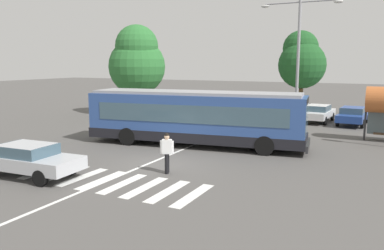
{
  "coord_description": "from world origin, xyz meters",
  "views": [
    {
      "loc": [
        9.28,
        -15.03,
        4.63
      ],
      "look_at": [
        -0.16,
        3.73,
        1.3
      ],
      "focal_mm": 36.82,
      "sensor_mm": 36.0,
      "label": 1
    }
  ],
  "objects_px": {
    "city_transit_bus": "(195,118)",
    "pedestrian_crossing_street": "(167,151)",
    "parked_car_champagne": "(281,111)",
    "parked_car_white": "(318,112)",
    "parked_car_silver": "(220,108)",
    "parked_car_blue": "(353,115)",
    "background_tree_right": "(302,60)",
    "foreground_sedan": "(28,158)",
    "twin_arm_street_lamp": "(298,50)",
    "parked_car_charcoal": "(250,109)",
    "background_tree_left": "(137,61)"
  },
  "relations": [
    {
      "from": "parked_car_champagne",
      "to": "background_tree_left",
      "type": "bearing_deg",
      "value": -171.16
    },
    {
      "from": "parked_car_silver",
      "to": "background_tree_left",
      "type": "relative_size",
      "value": 0.57
    },
    {
      "from": "pedestrian_crossing_street",
      "to": "parked_car_silver",
      "type": "height_order",
      "value": "pedestrian_crossing_street"
    },
    {
      "from": "parked_car_silver",
      "to": "parked_car_champagne",
      "type": "distance_m",
      "value": 5.41
    },
    {
      "from": "parked_car_white",
      "to": "background_tree_left",
      "type": "xyz_separation_m",
      "value": [
        -15.26,
        -2.66,
        4.04
      ]
    },
    {
      "from": "parked_car_charcoal",
      "to": "parked_car_white",
      "type": "distance_m",
      "value": 5.43
    },
    {
      "from": "city_transit_bus",
      "to": "parked_car_blue",
      "type": "height_order",
      "value": "city_transit_bus"
    },
    {
      "from": "parked_car_charcoal",
      "to": "parked_car_white",
      "type": "relative_size",
      "value": 1.0
    },
    {
      "from": "pedestrian_crossing_street",
      "to": "parked_car_silver",
      "type": "relative_size",
      "value": 0.38
    },
    {
      "from": "pedestrian_crossing_street",
      "to": "foreground_sedan",
      "type": "height_order",
      "value": "pedestrian_crossing_street"
    },
    {
      "from": "parked_car_silver",
      "to": "background_tree_right",
      "type": "distance_m",
      "value": 8.04
    },
    {
      "from": "parked_car_blue",
      "to": "background_tree_left",
      "type": "height_order",
      "value": "background_tree_left"
    },
    {
      "from": "parked_car_charcoal",
      "to": "parked_car_silver",
      "type": "bearing_deg",
      "value": 176.88
    },
    {
      "from": "foreground_sedan",
      "to": "parked_car_white",
      "type": "distance_m",
      "value": 22.47
    },
    {
      "from": "parked_car_blue",
      "to": "background_tree_right",
      "type": "xyz_separation_m",
      "value": [
        -4.57,
        3.13,
        4.09
      ]
    },
    {
      "from": "pedestrian_crossing_street",
      "to": "parked_car_silver",
      "type": "bearing_deg",
      "value": 105.55
    },
    {
      "from": "pedestrian_crossing_street",
      "to": "parked_car_champagne",
      "type": "xyz_separation_m",
      "value": [
        0.5,
        17.26,
        -0.2
      ]
    },
    {
      "from": "city_transit_bus",
      "to": "parked_car_champagne",
      "type": "relative_size",
      "value": 2.74
    },
    {
      "from": "parked_car_charcoal",
      "to": "background_tree_right",
      "type": "xyz_separation_m",
      "value": [
        3.41,
        3.28,
        4.09
      ]
    },
    {
      "from": "twin_arm_street_lamp",
      "to": "parked_car_champagne",
      "type": "bearing_deg",
      "value": 116.97
    },
    {
      "from": "parked_car_silver",
      "to": "parked_car_champagne",
      "type": "bearing_deg",
      "value": -3.52
    },
    {
      "from": "parked_car_white",
      "to": "parked_car_blue",
      "type": "xyz_separation_m",
      "value": [
        2.57,
        -0.38,
        0.0
      ]
    },
    {
      "from": "parked_car_silver",
      "to": "twin_arm_street_lamp",
      "type": "height_order",
      "value": "twin_arm_street_lamp"
    },
    {
      "from": "foreground_sedan",
      "to": "background_tree_left",
      "type": "xyz_separation_m",
      "value": [
        -7.17,
        18.31,
        4.04
      ]
    },
    {
      "from": "parked_car_silver",
      "to": "parked_car_blue",
      "type": "xyz_separation_m",
      "value": [
        10.74,
        -0.0,
        0.0
      ]
    },
    {
      "from": "parked_car_white",
      "to": "background_tree_left",
      "type": "bearing_deg",
      "value": -170.13
    },
    {
      "from": "city_transit_bus",
      "to": "parked_car_silver",
      "type": "distance_m",
      "value": 12.5
    },
    {
      "from": "parked_car_blue",
      "to": "parked_car_charcoal",
      "type": "bearing_deg",
      "value": -178.92
    },
    {
      "from": "parked_car_champagne",
      "to": "twin_arm_street_lamp",
      "type": "height_order",
      "value": "twin_arm_street_lamp"
    },
    {
      "from": "city_transit_bus",
      "to": "background_tree_right",
      "type": "relative_size",
      "value": 1.7
    },
    {
      "from": "foreground_sedan",
      "to": "parked_car_champagne",
      "type": "height_order",
      "value": "same"
    },
    {
      "from": "parked_car_champagne",
      "to": "background_tree_right",
      "type": "height_order",
      "value": "background_tree_right"
    },
    {
      "from": "city_transit_bus",
      "to": "background_tree_left",
      "type": "height_order",
      "value": "background_tree_left"
    },
    {
      "from": "foreground_sedan",
      "to": "parked_car_white",
      "type": "bearing_deg",
      "value": 68.88
    },
    {
      "from": "parked_car_champagne",
      "to": "background_tree_right",
      "type": "relative_size",
      "value": 0.62
    },
    {
      "from": "background_tree_right",
      "to": "city_transit_bus",
      "type": "bearing_deg",
      "value": -100.21
    },
    {
      "from": "city_transit_bus",
      "to": "pedestrian_crossing_street",
      "type": "xyz_separation_m",
      "value": [
        1.45,
        -5.61,
        -0.62
      ]
    },
    {
      "from": "parked_car_silver",
      "to": "parked_car_blue",
      "type": "height_order",
      "value": "same"
    },
    {
      "from": "parked_car_silver",
      "to": "background_tree_left",
      "type": "distance_m",
      "value": 8.48
    },
    {
      "from": "parked_car_silver",
      "to": "parked_car_blue",
      "type": "distance_m",
      "value": 10.74
    },
    {
      "from": "parked_car_charcoal",
      "to": "parked_car_blue",
      "type": "distance_m",
      "value": 7.98
    },
    {
      "from": "pedestrian_crossing_street",
      "to": "parked_car_champagne",
      "type": "height_order",
      "value": "pedestrian_crossing_street"
    },
    {
      "from": "parked_car_charcoal",
      "to": "parked_car_white",
      "type": "xyz_separation_m",
      "value": [
        5.41,
        0.53,
        0.0
      ]
    },
    {
      "from": "pedestrian_crossing_street",
      "to": "parked_car_charcoal",
      "type": "distance_m",
      "value": 17.58
    },
    {
      "from": "foreground_sedan",
      "to": "twin_arm_street_lamp",
      "type": "relative_size",
      "value": 0.53
    },
    {
      "from": "parked_car_white",
      "to": "twin_arm_street_lamp",
      "type": "relative_size",
      "value": 0.53
    },
    {
      "from": "city_transit_bus",
      "to": "parked_car_silver",
      "type": "height_order",
      "value": "city_transit_bus"
    },
    {
      "from": "parked_car_white",
      "to": "twin_arm_street_lamp",
      "type": "distance_m",
      "value": 6.67
    },
    {
      "from": "parked_car_champagne",
      "to": "twin_arm_street_lamp",
      "type": "bearing_deg",
      "value": -63.03
    },
    {
      "from": "parked_car_champagne",
      "to": "parked_car_white",
      "type": "relative_size",
      "value": 1.0
    }
  ]
}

